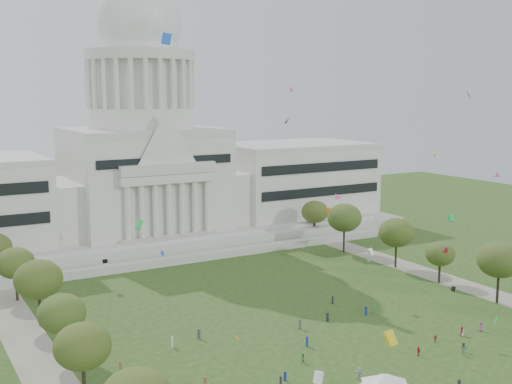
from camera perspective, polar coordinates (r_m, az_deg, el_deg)
ground at (r=108.12m, az=12.49°, el=-15.92°), size 400.00×400.00×0.00m
capitol at (r=198.48m, az=-9.95°, el=2.12°), size 160.00×64.50×91.30m
path_left at (r=112.82m, az=-18.23°, el=-15.07°), size 8.00×160.00×0.04m
path_right at (r=160.20m, az=18.01°, el=-7.90°), size 8.00×160.00×0.04m
row_tree_l_2 at (r=98.71m, az=-15.18°, el=-13.11°), size 8.42×8.42×11.97m
row_tree_r_2 at (r=147.06m, az=20.83°, el=-5.64°), size 9.55×9.55×13.58m
row_tree_l_3 at (r=114.21m, az=-16.89°, el=-10.30°), size 8.12×8.12×11.55m
row_tree_r_3 at (r=158.74m, az=16.06°, el=-5.32°), size 7.01×7.01×9.98m
row_tree_l_4 at (r=131.19m, az=-18.78°, el=-7.36°), size 9.29×9.29×13.21m
row_tree_r_4 at (r=169.31m, az=12.39°, el=-3.55°), size 9.19×9.19×13.06m
row_tree_l_5 at (r=148.97m, az=-20.61°, el=-5.94°), size 8.33×8.33×11.85m
row_tree_r_5 at (r=183.44m, az=7.86°, el=-2.28°), size 9.82×9.82×13.96m
row_tree_r_6 at (r=199.30m, az=5.26°, el=-1.76°), size 8.42×8.42×11.97m
event_tent at (r=97.62m, az=11.51°, el=-16.11°), size 10.85×10.85×5.16m
person_0 at (r=131.57m, az=19.35°, el=-11.22°), size 1.07×0.99×1.83m
person_2 at (r=128.16m, az=17.87°, el=-11.71°), size 0.97×0.79×1.73m
person_3 at (r=120.85m, az=17.96°, el=-12.99°), size 1.12×1.23×1.72m
person_4 at (r=117.17m, az=14.24°, el=-13.54°), size 0.72×1.07×1.67m
person_5 at (r=106.60m, az=9.19°, el=-15.60°), size 1.32×1.99×2.00m
person_8 at (r=111.25m, az=4.16°, el=-14.54°), size 0.83×0.56×1.61m
person_9 at (r=119.33m, az=18.02°, el=-13.32°), size 1.01×1.12×1.56m
person_10 at (r=123.74m, az=15.66°, el=-12.43°), size 0.72×0.95×1.44m
distant_crowd at (r=111.35m, az=2.03°, el=-14.45°), size 61.59×42.93×1.92m
kite_swarm at (r=107.35m, az=11.78°, el=-1.93°), size 76.79×105.49×60.55m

